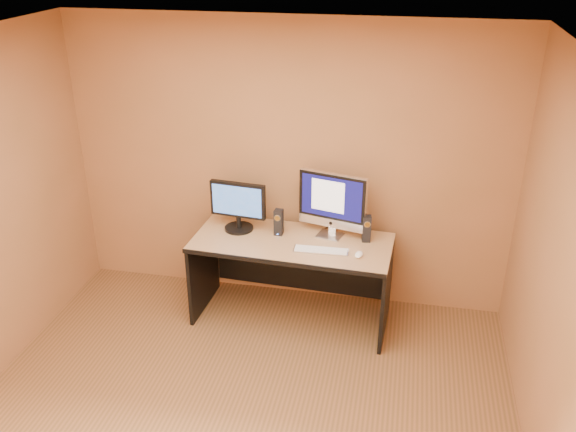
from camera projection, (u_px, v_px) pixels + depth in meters
The scene contains 11 objects.
walls at pixel (221, 281), 3.67m from camera, with size 4.00×4.00×2.60m, color #99623D, non-canonical shape.
ceiling at pixel (209, 63), 3.11m from camera, with size 4.00×4.00×0.00m, color white.
desk at pixel (292, 280), 5.40m from camera, with size 1.70×0.75×0.79m, color tan, non-canonical shape.
imac at pixel (331, 205), 5.19m from camera, with size 0.61×0.22×0.59m, color silver, non-canonical shape.
second_monitor at pixel (238, 206), 5.34m from camera, with size 0.51×0.26×0.45m, color black, non-canonical shape.
speaker_left at pixel (279, 222), 5.30m from camera, with size 0.07×0.08×0.23m, color black, non-canonical shape.
speaker_right at pixel (367, 229), 5.18m from camera, with size 0.07×0.08×0.23m, color black, non-canonical shape.
keyboard at pixel (321, 250), 5.06m from camera, with size 0.46×0.12×0.02m, color silver.
mouse at pixel (359, 254), 4.98m from camera, with size 0.06×0.11×0.04m, color white.
cable_a at pixel (337, 231), 5.39m from camera, with size 0.01×0.01×0.23m, color black.
cable_b at pixel (327, 228), 5.45m from camera, with size 0.01×0.01×0.19m, color black.
Camera 1 is at (1.02, -3.00, 3.23)m, focal length 38.00 mm.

